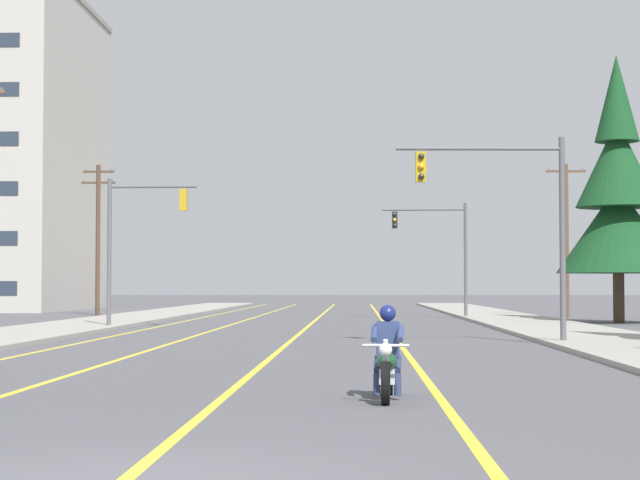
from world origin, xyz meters
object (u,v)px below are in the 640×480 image
traffic_signal_near_left (134,231)px  conifer_tree_right_verge_far (618,200)px  traffic_signal_near_right (514,207)px  traffic_signal_mid_right (442,242)px  utility_pole_left_far (98,234)px  utility_pole_right_far (566,237)px  motorcycle_with_rider (387,361)px

traffic_signal_near_left → conifer_tree_right_verge_far: 22.64m
traffic_signal_near_right → traffic_signal_mid_right: same height
traffic_signal_mid_right → utility_pole_left_far: utility_pole_left_far is taller
traffic_signal_mid_right → utility_pole_left_far: bearing=166.0°
traffic_signal_near_left → utility_pole_left_far: 20.17m
traffic_signal_near_left → utility_pole_right_far: (20.74, 15.86, 0.42)m
conifer_tree_right_verge_far → traffic_signal_near_right: bearing=-111.3°
motorcycle_with_rider → utility_pole_right_far: (11.05, 44.38, 3.85)m
motorcycle_with_rider → traffic_signal_near_right: 16.93m
traffic_signal_near_left → conifer_tree_right_verge_far: bearing=17.8°
traffic_signal_mid_right → motorcycle_with_rider: bearing=-95.5°
traffic_signal_mid_right → conifer_tree_right_verge_far: conifer_tree_right_verge_far is taller
traffic_signal_near_right → utility_pole_left_far: (-19.89, 31.76, 0.66)m
utility_pole_left_far → utility_pole_right_far: bearing=-7.2°
motorcycle_with_rider → traffic_signal_mid_right: size_ratio=0.35×
utility_pole_left_far → traffic_signal_near_right: bearing=-57.9°
motorcycle_with_rider → traffic_signal_near_right: bearing=75.2°
motorcycle_with_rider → utility_pole_right_far: bearing=76.0°
motorcycle_with_rider → traffic_signal_near_right: size_ratio=0.35×
utility_pole_right_far → utility_pole_left_far: 26.94m
motorcycle_with_rider → utility_pole_left_far: 50.45m
traffic_signal_near_right → utility_pole_left_far: utility_pole_left_far is taller
traffic_signal_mid_right → utility_pole_right_far: 7.13m
traffic_signal_near_left → traffic_signal_mid_right: 19.88m
traffic_signal_near_right → conifer_tree_right_verge_far: (7.58, 19.41, 1.69)m
motorcycle_with_rider → traffic_signal_near_left: traffic_signal_near_left is taller
utility_pole_right_far → conifer_tree_right_verge_far: bearing=-85.3°
traffic_signal_near_left → traffic_signal_mid_right: bearing=46.1°
traffic_signal_mid_right → traffic_signal_near_right: bearing=-89.7°
motorcycle_with_rider → utility_pole_right_far: utility_pole_right_far is taller
utility_pole_left_far → conifer_tree_right_verge_far: bearing=-24.2°
motorcycle_with_rider → utility_pole_right_far: size_ratio=0.26×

